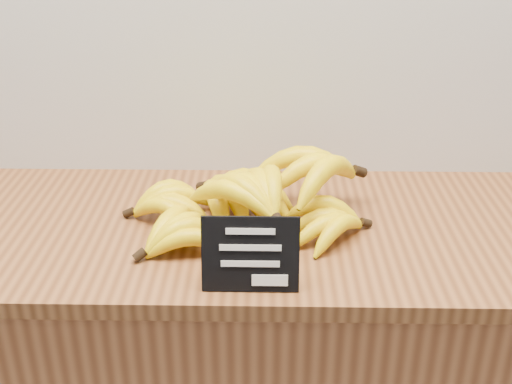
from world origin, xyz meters
name	(u,v)px	position (x,y,z in m)	size (l,w,h in m)	color
counter_top	(256,230)	(-0.05, 2.75, 0.92)	(1.54, 0.54, 0.03)	brown
chalkboard_sign	(250,255)	(-0.06, 2.53, 0.99)	(0.16, 0.01, 0.12)	black
banana_pile	(254,198)	(-0.06, 2.74, 0.99)	(0.48, 0.33, 0.13)	yellow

